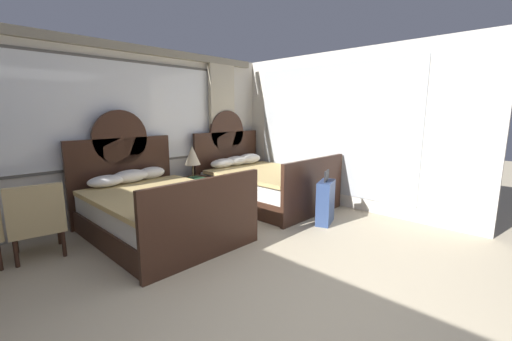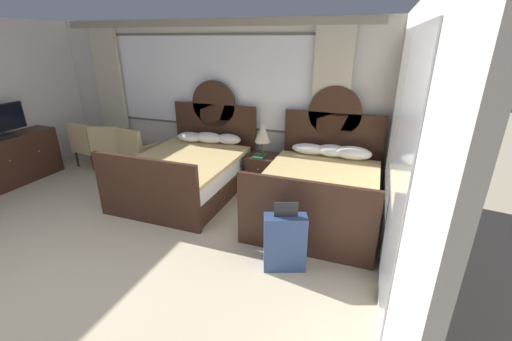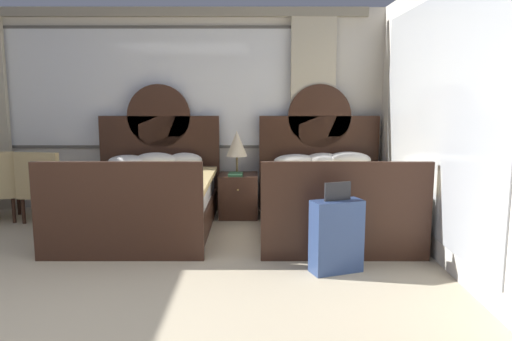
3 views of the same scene
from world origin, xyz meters
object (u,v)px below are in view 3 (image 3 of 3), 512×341
Objects in this scene: nightstand_between_beds at (238,195)px; table_lamp_on_nightstand at (237,144)px; suitcase_on_floor at (336,236)px; armchair_by_window_left at (45,184)px; bed_near_mirror at (329,198)px; bed_near_window at (145,199)px; book_on_nightstand at (235,174)px.

table_lamp_on_nightstand is (-0.02, 0.02, 0.66)m from nightstand_between_beds.
armchair_by_window_left is at bearing 152.01° from suitcase_on_floor.
nightstand_between_beds is (-1.07, 0.61, -0.09)m from bed_near_mirror.
table_lamp_on_nightstand is at bearing 115.18° from suitcase_on_floor.
bed_near_window is 8.25× the size of book_on_nightstand.
bed_near_mirror reaches higher than table_lamp_on_nightstand.
armchair_by_window_left is at bearing -173.26° from table_lamp_on_nightstand.
bed_near_mirror is 3.88× the size of nightstand_between_beds.
bed_near_window reaches higher than armchair_by_window_left.
nightstand_between_beds is 2.39m from armchair_by_window_left.
suitcase_on_floor is at bearing -27.99° from armchair_by_window_left.
armchair_by_window_left is at bearing -176.13° from book_on_nightstand.
bed_near_mirror is at bearing -29.90° from table_lamp_on_nightstand.
suitcase_on_floor is (2.01, -1.40, -0.04)m from bed_near_window.
armchair_by_window_left is (-3.44, 0.35, 0.10)m from bed_near_mirror.
table_lamp_on_nightstand is 0.68× the size of suitcase_on_floor.
nightstand_between_beds is 0.66m from table_lamp_on_nightstand.
nightstand_between_beds is at bearing 150.51° from bed_near_mirror.
bed_near_mirror is 3.86× the size of table_lamp_on_nightstand.
bed_near_mirror is 2.64× the size of suitcase_on_floor.
table_lamp_on_nightstand is at bearing 132.33° from nightstand_between_beds.
armchair_by_window_left is (-2.37, -0.26, 0.19)m from nightstand_between_beds.
table_lamp_on_nightstand reaches higher than armchair_by_window_left.
bed_near_window is at bearing -15.35° from armchair_by_window_left.
bed_near_mirror is 1.23m from book_on_nightstand.
book_on_nightstand is at bearing -108.35° from nightstand_between_beds.
book_on_nightstand is 2.34m from armchair_by_window_left.
book_on_nightstand is 0.32× the size of suitcase_on_floor.
nightstand_between_beds is 0.63× the size of armchair_by_window_left.
bed_near_window reaches higher than nightstand_between_beds.
bed_near_window is 1.35m from table_lamp_on_nightstand.
table_lamp_on_nightstand is 0.63× the size of armchair_by_window_left.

